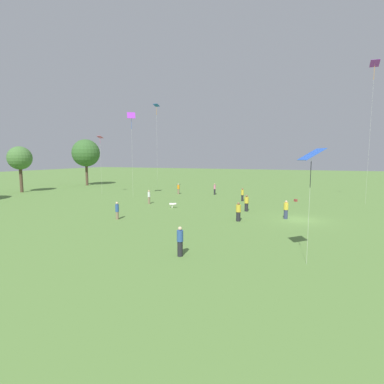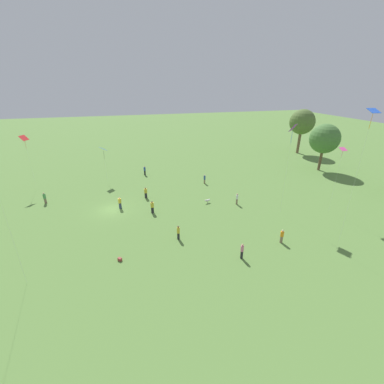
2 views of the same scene
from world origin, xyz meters
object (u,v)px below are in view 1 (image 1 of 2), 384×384
object	(u,v)px
kite_0	(100,139)
person_7	(246,203)
kite_1	(156,109)
person_4	(242,194)
person_2	(178,189)
person_5	(149,197)
person_0	(117,211)
dog_0	(173,204)
kite_2	(311,156)
kite_5	(131,118)
person_6	(180,241)
person_8	(238,212)
person_1	(215,189)
kite_4	(374,70)
person_9	(286,210)
picnic_bag_0	(296,200)

from	to	relation	value
kite_0	person_7	bearing A→B (deg)	-144.83
kite_1	person_4	bearing A→B (deg)	-149.84
person_2	person_5	size ratio (longest dim) A/B	0.95
person_0	dog_0	world-z (taller)	person_0
person_0	person_5	xyz separation A→B (m)	(9.84, 2.10, 0.05)
person_5	kite_2	distance (m)	26.10
person_7	kite_5	xyz separation A→B (m)	(4.71, 18.20, 10.95)
person_5	person_6	distance (m)	21.59
person_6	person_4	bearing A→B (deg)	146.81
kite_2	dog_0	bearing A→B (deg)	-111.72
person_0	kite_0	size ratio (longest dim) A/B	0.18
person_8	kite_1	xyz separation A→B (m)	(19.99, 19.68, 13.62)
person_4	kite_5	xyz separation A→B (m)	(-2.96, 16.04, 10.93)
kite_0	person_4	bearing A→B (deg)	-127.49
person_7	dog_0	bearing A→B (deg)	-140.54
person_0	person_2	distance (m)	21.03
person_0	kite_0	distance (m)	22.68
person_6	kite_1	size ratio (longest dim) A/B	0.12
kite_1	kite_2	distance (m)	40.56
person_5	kite_0	distance (m)	15.75
person_1	kite_1	distance (m)	17.75
kite_1	kite_5	distance (m)	10.14
person_1	person_4	world-z (taller)	person_4
person_5	person_8	distance (m)	14.80
person_5	kite_4	distance (m)	32.69
person_7	kite_2	world-z (taller)	kite_2
person_6	person_9	distance (m)	15.20
person_0	person_4	xyz separation A→B (m)	(16.88, -8.80, 0.05)
person_5	person_7	size ratio (longest dim) A/B	0.98
person_0	person_7	bearing A→B (deg)	4.60
kite_4	dog_0	bearing A→B (deg)	71.82
person_2	person_0	bearing A→B (deg)	-5.38
person_2	person_5	world-z (taller)	person_5
person_6	person_9	size ratio (longest dim) A/B	1.02
kite_1	dog_0	xyz separation A→B (m)	(-15.45, -10.54, -14.10)
person_2	person_4	xyz separation A→B (m)	(-3.95, -11.66, 0.07)
person_8	picnic_bag_0	size ratio (longest dim) A/B	3.70
person_8	kite_1	world-z (taller)	kite_1
person_9	person_2	bearing A→B (deg)	74.83
person_1	person_4	distance (m)	7.95
person_9	kite_1	size ratio (longest dim) A/B	0.12
person_0	person_6	bearing A→B (deg)	-72.46
person_1	picnic_bag_0	xyz separation A→B (m)	(-3.10, -12.77, -0.77)
person_8	dog_0	size ratio (longest dim) A/B	2.07
kite_5	person_7	bearing A→B (deg)	-6.12
person_6	dog_0	world-z (taller)	person_6
person_2	kite_5	size ratio (longest dim) A/B	0.14
person_4	person_7	world-z (taller)	person_7
person_5	person_7	xyz separation A→B (m)	(-0.63, -13.06, -0.01)
person_4	picnic_bag_0	size ratio (longest dim) A/B	3.72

